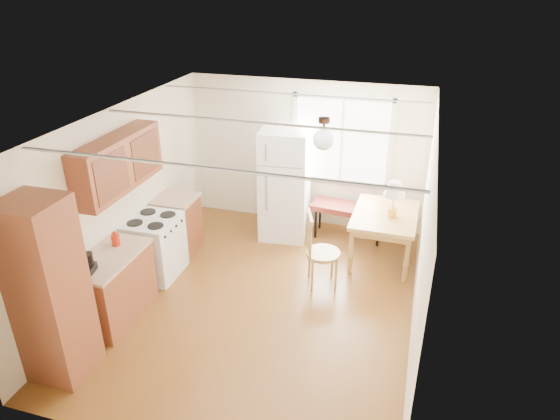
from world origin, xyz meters
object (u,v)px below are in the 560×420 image
at_px(refrigerator, 285,184).
at_px(dining_table, 385,220).
at_px(bench, 349,210).
at_px(chair, 316,245).

height_order(refrigerator, dining_table, refrigerator).
xyz_separation_m(refrigerator, bench, (1.05, 0.19, -0.42)).
height_order(dining_table, chair, chair).
height_order(bench, chair, chair).
height_order(bench, dining_table, dining_table).
height_order(refrigerator, bench, refrigerator).
distance_m(refrigerator, bench, 1.14).
xyz_separation_m(bench, dining_table, (0.62, -0.55, 0.17)).
bearing_deg(bench, dining_table, -34.74).
bearing_deg(chair, bench, 61.71).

